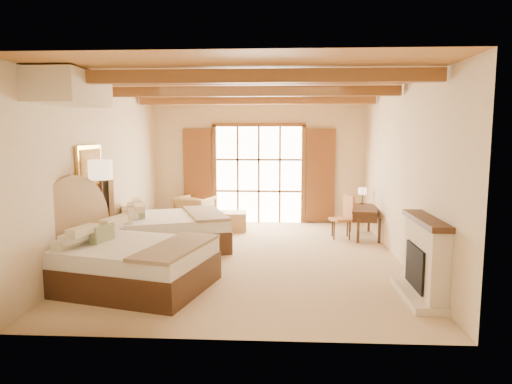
# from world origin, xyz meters

# --- Properties ---
(floor) EXTENTS (7.00, 7.00, 0.00)m
(floor) POSITION_xyz_m (0.00, 0.00, 0.00)
(floor) COLOR tan
(floor) RESTS_ON ground
(wall_back) EXTENTS (5.50, 0.00, 5.50)m
(wall_back) POSITION_xyz_m (0.00, 3.50, 1.60)
(wall_back) COLOR beige
(wall_back) RESTS_ON ground
(wall_left) EXTENTS (0.00, 7.00, 7.00)m
(wall_left) POSITION_xyz_m (-2.75, 0.00, 1.60)
(wall_left) COLOR beige
(wall_left) RESTS_ON ground
(wall_right) EXTENTS (0.00, 7.00, 7.00)m
(wall_right) POSITION_xyz_m (2.75, 0.00, 1.60)
(wall_right) COLOR beige
(wall_right) RESTS_ON ground
(ceiling) EXTENTS (7.00, 7.00, 0.00)m
(ceiling) POSITION_xyz_m (0.00, 0.00, 3.20)
(ceiling) COLOR #BB7D35
(ceiling) RESTS_ON ground
(ceiling_beams) EXTENTS (5.39, 4.60, 0.18)m
(ceiling_beams) POSITION_xyz_m (0.00, 0.00, 3.08)
(ceiling_beams) COLOR brown
(ceiling_beams) RESTS_ON ceiling
(french_doors) EXTENTS (3.95, 0.08, 2.60)m
(french_doors) POSITION_xyz_m (0.00, 3.44, 1.25)
(french_doors) COLOR white
(french_doors) RESTS_ON ground
(fireplace) EXTENTS (0.46, 1.40, 1.16)m
(fireplace) POSITION_xyz_m (2.60, -2.00, 0.51)
(fireplace) COLOR #F3E7C2
(fireplace) RESTS_ON ground
(painting) EXTENTS (0.06, 0.95, 0.75)m
(painting) POSITION_xyz_m (-2.70, -0.75, 1.75)
(painting) COLOR gold
(painting) RESTS_ON wall_left
(canopy_valance) EXTENTS (0.70, 1.40, 0.45)m
(canopy_valance) POSITION_xyz_m (-2.40, -2.00, 2.95)
(canopy_valance) COLOR #FAE3C4
(canopy_valance) RESTS_ON ceiling
(bed_near) EXTENTS (2.62, 2.18, 1.47)m
(bed_near) POSITION_xyz_m (-1.83, -1.79, 0.44)
(bed_near) COLOR #422A19
(bed_near) RESTS_ON floor
(bed_far) EXTENTS (2.81, 2.38, 1.49)m
(bed_far) POSITION_xyz_m (-1.86, 0.55, 0.45)
(bed_far) COLOR #422A19
(bed_far) RESTS_ON floor
(nightstand) EXTENTS (0.59, 0.59, 0.62)m
(nightstand) POSITION_xyz_m (-2.44, -0.46, 0.31)
(nightstand) COLOR #422A19
(nightstand) RESTS_ON floor
(floor_lamp) EXTENTS (0.40, 0.40, 1.88)m
(floor_lamp) POSITION_xyz_m (-2.50, -0.79, 1.60)
(floor_lamp) COLOR #311F14
(floor_lamp) RESTS_ON floor
(armchair) EXTENTS (1.07, 1.09, 0.78)m
(armchair) POSITION_xyz_m (-1.56, 2.76, 0.39)
(armchair) COLOR #A8824C
(armchair) RESTS_ON floor
(ottoman) EXTENTS (0.67, 0.67, 0.44)m
(ottoman) POSITION_xyz_m (-0.56, 2.40, 0.22)
(ottoman) COLOR #A58552
(ottoman) RESTS_ON floor
(desk) EXTENTS (0.73, 1.32, 0.68)m
(desk) POSITION_xyz_m (2.45, 1.84, 0.36)
(desk) COLOR #422A19
(desk) RESTS_ON floor
(desk_chair) EXTENTS (0.56, 0.54, 0.96)m
(desk_chair) POSITION_xyz_m (1.94, 1.68, 0.30)
(desk_chair) COLOR #B87540
(desk_chair) RESTS_ON floor
(desk_lamp) EXTENTS (0.19, 0.19, 0.38)m
(desk_lamp) POSITION_xyz_m (2.50, 2.37, 0.96)
(desk_lamp) COLOR #311F14
(desk_lamp) RESTS_ON desk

